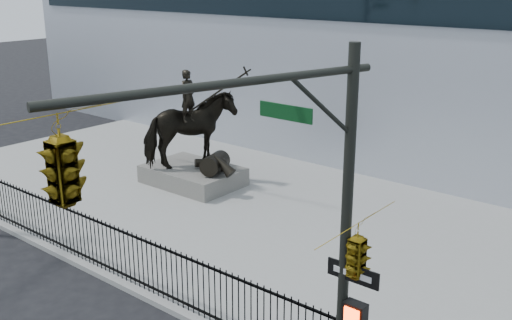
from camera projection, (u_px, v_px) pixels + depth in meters
The scene contains 7 objects.
ground at pixel (92, 307), 14.93m from camera, with size 120.00×120.00×0.00m, color black.
plaza at pixel (266, 220), 20.08m from camera, with size 30.00×12.00×0.15m, color #9B9B98.
building at pixel (437, 50), 28.37m from camera, with size 44.00×14.00×9.00m, color #B3B9C3.
picket_fence at pixel (130, 257), 15.59m from camera, with size 22.10×0.10×1.50m.
statue_plinth at pixel (193, 175), 23.21m from camera, with size 3.63×2.50×0.68m, color #63615B.
equestrian_statue at pixel (193, 132), 22.65m from camera, with size 4.66×2.88×3.95m.
traffic_signal_right at pixel (230, 213), 8.10m from camera, with size 2.17×6.86×7.00m.
Camera 1 is at (11.51, -7.59, 7.94)m, focal length 42.00 mm.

